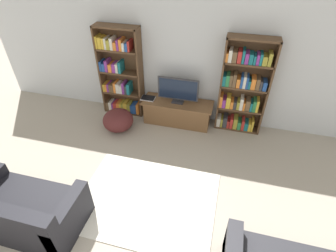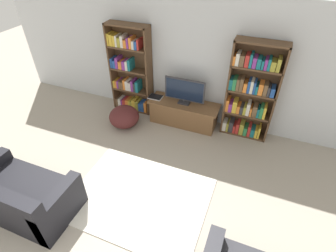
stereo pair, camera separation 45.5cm
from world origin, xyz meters
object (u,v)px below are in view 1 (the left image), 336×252
at_px(tv_stand, 177,112).
at_px(couch_left_sectional, 25,212).
at_px(bookshelf_left, 120,75).
at_px(television, 178,90).
at_px(beanbag_ottoman, 118,120).
at_px(laptop, 148,98).
at_px(bookshelf_right, 243,89).

relative_size(tv_stand, couch_left_sectional, 0.96).
height_order(bookshelf_left, television, bookshelf_left).
distance_m(television, couch_left_sectional, 3.38).
bearing_deg(beanbag_ottoman, tv_stand, 26.20).
bearing_deg(bookshelf_left, couch_left_sectional, -93.51).
bearing_deg(tv_stand, couch_left_sectional, -116.78).
bearing_deg(television, beanbag_ottoman, -153.93).
bearing_deg(bookshelf_left, beanbag_ottoman, -76.73).
bearing_deg(laptop, couch_left_sectional, -106.16).
bearing_deg(beanbag_ottoman, laptop, 47.36).
height_order(bookshelf_right, laptop, bookshelf_right).
height_order(television, laptop, television).
bearing_deg(bookshelf_right, bookshelf_left, 179.93).
bearing_deg(tv_stand, bookshelf_right, 6.37).
bearing_deg(beanbag_ottoman, bookshelf_left, 103.27).
relative_size(bookshelf_left, tv_stand, 1.32).
distance_m(bookshelf_left, beanbag_ottoman, 1.00).
distance_m(bookshelf_right, beanbag_ottoman, 2.61).
bearing_deg(tv_stand, beanbag_ottoman, -153.80).
bearing_deg(bookshelf_left, laptop, -13.98).
bearing_deg(laptop, beanbag_ottoman, -132.64).
bearing_deg(couch_left_sectional, bookshelf_right, 48.46).
bearing_deg(tv_stand, bookshelf_left, 173.74).
xyz_separation_m(bookshelf_left, bookshelf_right, (2.58, -0.00, 0.02)).
xyz_separation_m(tv_stand, couch_left_sectional, (-1.50, -2.98, 0.03)).
relative_size(tv_stand, laptop, 5.05).
xyz_separation_m(bookshelf_left, laptop, (0.67, -0.17, -0.39)).
xyz_separation_m(tv_stand, television, (-0.00, -0.00, 0.55)).
bearing_deg(beanbag_ottoman, television, 26.07).
bearing_deg(bookshelf_left, bookshelf_right, -0.07).
distance_m(bookshelf_right, couch_left_sectional, 4.22).
bearing_deg(tv_stand, television, -90.00).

